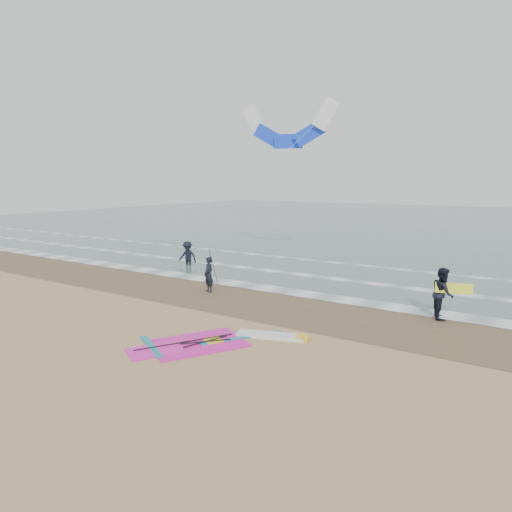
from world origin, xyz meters
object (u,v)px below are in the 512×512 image
Objects in this scene: surf_kite at (288,129)px; windsurf_rig at (218,342)px; person_standing at (209,275)px; person_wading at (188,251)px; person_walking at (443,293)px.

windsurf_rig is at bearing -69.42° from surf_kite.
person_wading reaches higher than person_standing.
surf_kite is at bearing 110.58° from windsurf_rig.
person_standing is 10.18m from person_walking.
person_wading is (-5.28, 4.55, 0.09)m from person_standing.
surf_kite reaches higher than windsurf_rig.
windsurf_rig is at bearing 120.65° from person_walking.
person_walking reaches higher than windsurf_rig.
person_wading is 9.73m from surf_kite.
person_wading is (-15.35, 3.01, -0.05)m from person_walking.
person_standing is at bearing -84.57° from surf_kite.
person_standing is at bearing 79.08° from person_walking.
person_walking is 15.18m from surf_kite.
person_walking is 15.64m from person_wading.
windsurf_rig is 2.96× the size of person_standing.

